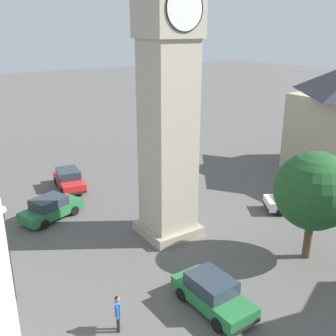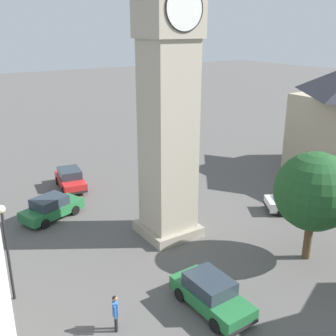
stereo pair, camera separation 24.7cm
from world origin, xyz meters
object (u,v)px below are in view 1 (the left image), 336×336
(car_silver_kerb, at_px, (51,208))
(pedestrian, at_px, (118,310))
(car_red_corner, at_px, (213,293))
(tree, at_px, (314,191))
(car_white_side, at_px, (296,201))
(lamp_post, at_px, (6,238))
(clock_tower, at_px, (168,28))
(car_blue_kerb, at_px, (69,179))

(car_silver_kerb, distance_m, pedestrian, 11.82)
(car_red_corner, distance_m, tree, 7.74)
(car_white_side, bearing_deg, car_silver_kerb, 150.27)
(car_white_side, relative_size, lamp_post, 0.92)
(pedestrian, bearing_deg, tree, -3.28)
(clock_tower, distance_m, car_red_corner, 13.34)
(car_red_corner, xyz_separation_m, lamp_post, (-7.23, 5.53, 2.45))
(car_white_side, bearing_deg, car_red_corner, -157.78)
(car_silver_kerb, xyz_separation_m, car_red_corner, (3.05, -12.82, 0.00))
(clock_tower, distance_m, car_silver_kerb, 13.71)
(clock_tower, relative_size, car_silver_kerb, 4.59)
(car_silver_kerb, relative_size, tree, 0.74)
(clock_tower, distance_m, pedestrian, 13.98)
(car_red_corner, relative_size, pedestrian, 2.46)
(car_white_side, relative_size, tree, 0.73)
(tree, height_order, lamp_post, tree)
(car_blue_kerb, distance_m, pedestrian, 16.70)
(tree, bearing_deg, car_silver_kerb, 129.15)
(car_silver_kerb, distance_m, tree, 16.31)
(car_red_corner, xyz_separation_m, car_white_side, (11.31, 4.62, 0.00))
(car_red_corner, height_order, tree, tree)
(car_blue_kerb, distance_m, car_red_corner, 17.25)
(lamp_post, bearing_deg, clock_tower, 8.35)
(pedestrian, bearing_deg, car_white_side, 12.95)
(car_white_side, xyz_separation_m, lamp_post, (-18.54, 0.91, 2.45))
(clock_tower, xyz_separation_m, pedestrian, (-6.43, -5.86, -10.93))
(car_white_side, height_order, tree, tree)
(car_blue_kerb, height_order, car_white_side, same)
(car_blue_kerb, distance_m, lamp_post, 13.93)
(car_white_side, relative_size, pedestrian, 2.60)
(car_blue_kerb, height_order, lamp_post, lamp_post)
(tree, bearing_deg, pedestrian, 176.72)
(clock_tower, bearing_deg, car_red_corner, -108.09)
(clock_tower, xyz_separation_m, car_silver_kerb, (-5.31, 5.90, -11.18))
(clock_tower, height_order, car_white_side, clock_tower)
(car_blue_kerb, xyz_separation_m, car_silver_kerb, (-2.93, -4.43, 0.00))
(clock_tower, relative_size, car_blue_kerb, 4.72)
(clock_tower, bearing_deg, tree, -53.63)
(pedestrian, bearing_deg, car_red_corner, -14.26)
(car_blue_kerb, bearing_deg, car_white_side, -47.87)
(tree, xyz_separation_m, lamp_post, (-14.28, 5.12, -0.71))
(car_silver_kerb, bearing_deg, pedestrian, -95.46)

